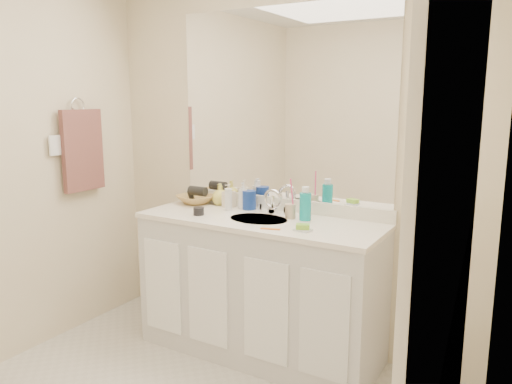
% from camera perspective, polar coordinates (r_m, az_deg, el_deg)
% --- Properties ---
extents(wall_back, '(2.60, 0.02, 2.40)m').
position_cam_1_polar(wall_back, '(3.23, 2.94, 3.55)').
color(wall_back, beige).
rests_on(wall_back, floor).
extents(wall_right, '(0.02, 2.60, 2.40)m').
position_cam_1_polar(wall_right, '(1.60, 23.09, -4.79)').
color(wall_right, beige).
rests_on(wall_right, floor).
extents(vanity_cabinet, '(1.50, 0.55, 0.85)m').
position_cam_1_polar(vanity_cabinet, '(3.19, 0.47, -10.96)').
color(vanity_cabinet, silver).
rests_on(vanity_cabinet, floor).
extents(countertop, '(1.52, 0.57, 0.03)m').
position_cam_1_polar(countertop, '(3.05, 0.48, -3.26)').
color(countertop, white).
rests_on(countertop, vanity_cabinet).
extents(backsplash, '(1.52, 0.03, 0.08)m').
position_cam_1_polar(backsplash, '(3.26, 2.77, -1.37)').
color(backsplash, white).
rests_on(backsplash, countertop).
extents(sink_basin, '(0.37, 0.37, 0.02)m').
position_cam_1_polar(sink_basin, '(3.03, 0.29, -3.29)').
color(sink_basin, beige).
rests_on(sink_basin, countertop).
extents(faucet, '(0.02, 0.02, 0.11)m').
position_cam_1_polar(faucet, '(3.17, 1.93, -1.43)').
color(faucet, silver).
rests_on(faucet, countertop).
extents(mirror, '(1.48, 0.01, 1.20)m').
position_cam_1_polar(mirror, '(3.19, 2.95, 9.96)').
color(mirror, white).
rests_on(mirror, wall_back).
extents(blue_mug, '(0.12, 0.12, 0.12)m').
position_cam_1_polar(blue_mug, '(3.27, -0.77, -0.92)').
color(blue_mug, navy).
rests_on(blue_mug, countertop).
extents(tan_cup, '(0.07, 0.07, 0.09)m').
position_cam_1_polar(tan_cup, '(3.04, 3.94, -2.20)').
color(tan_cup, '#CEB591').
rests_on(tan_cup, countertop).
extents(toothbrush, '(0.02, 0.04, 0.19)m').
position_cam_1_polar(toothbrush, '(3.01, 4.14, -0.25)').
color(toothbrush, '#FF4387').
rests_on(toothbrush, tan_cup).
extents(mouthwash_bottle, '(0.07, 0.07, 0.17)m').
position_cam_1_polar(mouthwash_bottle, '(2.99, 5.65, -1.68)').
color(mouthwash_bottle, '#0D9EA6').
rests_on(mouthwash_bottle, countertop).
extents(soap_dish, '(0.10, 0.08, 0.01)m').
position_cam_1_polar(soap_dish, '(2.77, 5.36, -4.34)').
color(soap_dish, white).
rests_on(soap_dish, countertop).
extents(green_soap, '(0.09, 0.08, 0.03)m').
position_cam_1_polar(green_soap, '(2.76, 5.37, -3.95)').
color(green_soap, '#86C830').
rests_on(green_soap, soap_dish).
extents(orange_comb, '(0.11, 0.05, 0.00)m').
position_cam_1_polar(orange_comb, '(2.79, 1.66, -4.24)').
color(orange_comb, orange).
rests_on(orange_comb, countertop).
extents(dark_jar, '(0.08, 0.08, 0.05)m').
position_cam_1_polar(dark_jar, '(3.14, -6.56, -2.20)').
color(dark_jar, black).
rests_on(dark_jar, countertop).
extents(extra_white_bottle, '(0.05, 0.05, 0.14)m').
position_cam_1_polar(extra_white_bottle, '(3.24, -3.18, -0.86)').
color(extra_white_bottle, white).
rests_on(extra_white_bottle, countertop).
extents(soap_bottle_white, '(0.08, 0.08, 0.18)m').
position_cam_1_polar(soap_bottle_white, '(3.29, -1.51, -0.39)').
color(soap_bottle_white, silver).
rests_on(soap_bottle_white, countertop).
extents(soap_bottle_cream, '(0.08, 0.08, 0.15)m').
position_cam_1_polar(soap_bottle_cream, '(3.34, -3.13, -0.41)').
color(soap_bottle_cream, beige).
rests_on(soap_bottle_cream, countertop).
extents(soap_bottle_yellow, '(0.12, 0.12, 0.15)m').
position_cam_1_polar(soap_bottle_yellow, '(3.42, -4.11, -0.26)').
color(soap_bottle_yellow, '#DCD255').
rests_on(soap_bottle_yellow, countertop).
extents(wicker_basket, '(0.31, 0.31, 0.06)m').
position_cam_1_polar(wicker_basket, '(3.48, -6.91, -0.83)').
color(wicker_basket, '#A27D41').
rests_on(wicker_basket, countertop).
extents(hair_dryer, '(0.13, 0.07, 0.06)m').
position_cam_1_polar(hair_dryer, '(3.45, -6.67, 0.11)').
color(hair_dryer, black).
rests_on(hair_dryer, wicker_basket).
extents(towel_ring, '(0.01, 0.11, 0.11)m').
position_cam_1_polar(towel_ring, '(3.59, -19.71, 9.28)').
color(towel_ring, silver).
rests_on(towel_ring, wall_left).
extents(hand_towel, '(0.04, 0.32, 0.55)m').
position_cam_1_polar(hand_towel, '(3.59, -19.20, 4.52)').
color(hand_towel, '#512E2B').
rests_on(hand_towel, towel_ring).
extents(switch_plate, '(0.01, 0.08, 0.13)m').
position_cam_1_polar(switch_plate, '(3.48, -21.99, 4.97)').
color(switch_plate, white).
rests_on(switch_plate, wall_left).
extents(door, '(0.02, 0.82, 2.00)m').
position_cam_1_polar(door, '(1.39, 20.22, -15.74)').
color(door, white).
rests_on(door, floor).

